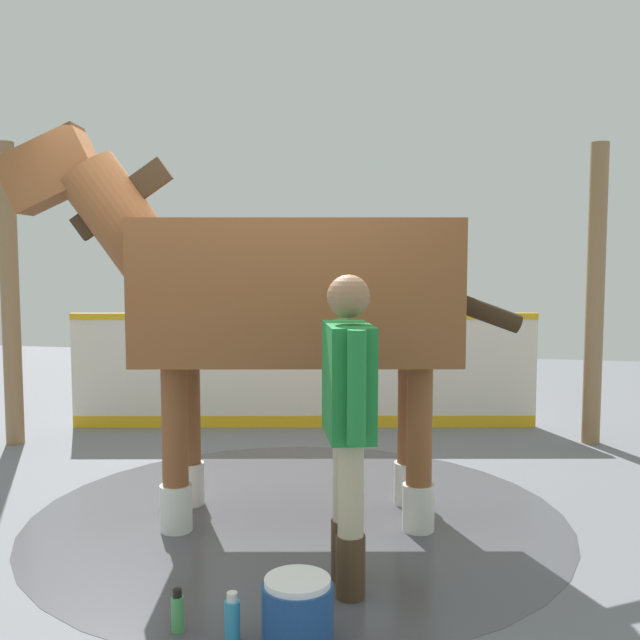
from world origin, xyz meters
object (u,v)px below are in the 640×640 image
object	(u,v)px
bottle_shampoo	(232,618)
bottle_spray	(178,612)
horse	(280,296)
wash_bucket	(298,610)
handler	(348,412)

from	to	relation	value
bottle_shampoo	bottle_spray	bearing A→B (deg)	-95.75
horse	bottle_spray	bearing A→B (deg)	74.76
wash_bucket	handler	bearing A→B (deg)	165.69
horse	wash_bucket	bearing A→B (deg)	95.51
bottle_shampoo	bottle_spray	xyz separation A→B (m)	(-0.03, -0.27, -0.01)
handler	bottle_shampoo	xyz separation A→B (m)	(0.60, -0.43, -0.82)
bottle_spray	handler	bearing A→B (deg)	129.54
horse	bottle_shampoo	size ratio (longest dim) A/B	14.87
handler	bottle_spray	bearing A→B (deg)	-156.59
horse	bottle_spray	xyz separation A→B (m)	(1.51, -0.12, -1.36)
horse	wash_bucket	distance (m)	2.03
wash_bucket	bottle_spray	xyz separation A→B (m)	(0.02, -0.56, -0.05)
horse	bottle_shampoo	world-z (taller)	horse
handler	bottle_spray	distance (m)	1.23
bottle_shampoo	handler	bearing A→B (deg)	144.50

